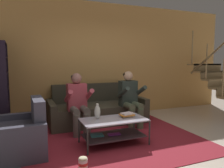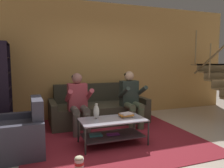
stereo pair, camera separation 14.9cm
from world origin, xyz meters
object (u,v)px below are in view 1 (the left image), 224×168
at_px(couch, 97,110).
at_px(armchair, 17,137).
at_px(person_seated_left, 78,101).
at_px(vase, 97,112).
at_px(book_stack, 127,115).
at_px(coffee_table, 113,128).
at_px(person_seated_right, 130,97).
at_px(popcorn_tub, 83,164).

bearing_deg(couch, armchair, -143.05).
xyz_separation_m(person_seated_left, armchair, (-1.12, -0.70, -0.36)).
height_order(vase, book_stack, vase).
bearing_deg(coffee_table, vase, 153.95).
distance_m(person_seated_right, vase, 1.24).
relative_size(person_seated_left, armchair, 1.26).
bearing_deg(popcorn_tub, armchair, 133.30).
bearing_deg(person_seated_left, couch, 45.28).
bearing_deg(armchair, person_seated_right, 16.97).
bearing_deg(book_stack, armchair, 176.44).
height_order(person_seated_right, book_stack, person_seated_right).
bearing_deg(person_seated_right, person_seated_left, -179.92).
xyz_separation_m(person_seated_left, popcorn_tub, (-0.31, -1.55, -0.55)).
distance_m(vase, popcorn_tub, 1.06).
relative_size(coffee_table, armchair, 1.19).
relative_size(person_seated_right, coffee_table, 1.08).
distance_m(coffee_table, vase, 0.39).
bearing_deg(person_seated_right, coffee_table, -131.66).
bearing_deg(popcorn_tub, coffee_table, 44.46).
height_order(person_seated_right, vase, person_seated_right).
height_order(person_seated_left, coffee_table, person_seated_left).
height_order(vase, popcorn_tub, vase).
bearing_deg(popcorn_tub, vase, 60.05).
bearing_deg(armchair, person_seated_left, 31.76).
relative_size(person_seated_right, vase, 4.53).
xyz_separation_m(person_seated_right, coffee_table, (-0.76, -0.85, -0.36)).
distance_m(person_seated_right, book_stack, 0.95).
bearing_deg(popcorn_tub, person_seated_left, 78.55).
height_order(coffee_table, popcorn_tub, coffee_table).
height_order(book_stack, popcorn_tub, book_stack).
distance_m(person_seated_right, armchair, 2.42).
relative_size(couch, person_seated_left, 1.87).
relative_size(person_seated_left, coffee_table, 1.06).
xyz_separation_m(person_seated_left, book_stack, (0.69, -0.81, -0.17)).
xyz_separation_m(person_seated_left, coffee_table, (0.40, -0.85, -0.35)).
xyz_separation_m(vase, popcorn_tub, (-0.48, -0.82, -0.47)).
distance_m(coffee_table, book_stack, 0.34).
bearing_deg(popcorn_tub, couch, 67.30).
distance_m(person_seated_left, armchair, 1.37).
bearing_deg(person_seated_right, popcorn_tub, -133.49).
distance_m(person_seated_left, coffee_table, 1.00).
bearing_deg(vase, person_seated_right, 36.14).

